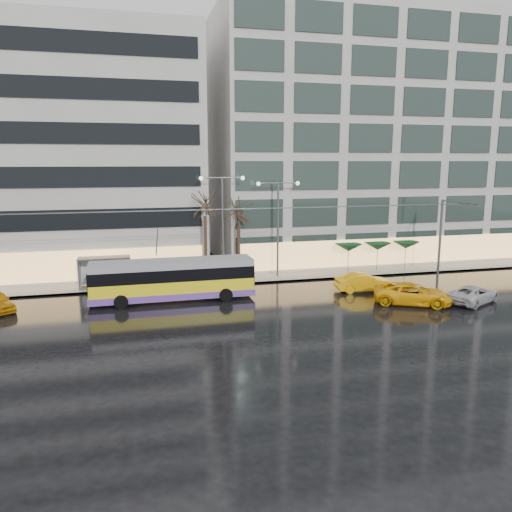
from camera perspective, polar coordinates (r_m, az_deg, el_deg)
name	(u,v)px	position (r m, az deg, el deg)	size (l,w,h in m)	color
ground	(223,319)	(33.77, -3.80, -7.22)	(140.00, 140.00, 0.00)	black
sidewalk	(217,272)	(47.41, -4.45, -1.87)	(80.00, 10.00, 0.15)	gray
kerb	(227,285)	(42.66, -3.33, -3.28)	(80.00, 0.10, 0.15)	slate
building_left	(12,153)	(51.70, -26.08, 10.51)	(34.00, 14.00, 22.00)	#9F9C98
building_right	(364,140)	(56.35, 12.19, 12.80)	(32.00, 14.00, 25.00)	#9F9C98
trolleybus	(173,281)	(38.21, -9.49, -2.83)	(12.22, 4.79, 5.65)	yellow
catenary	(217,239)	(40.59, -4.49, 2.00)	(42.24, 5.12, 7.00)	#595B60
bus_shelter	(100,265)	(43.25, -17.42, -1.01)	(4.20, 1.60, 2.51)	#595B60
street_lamp_near	(223,213)	(43.34, -3.85, 4.88)	(3.96, 0.36, 9.03)	#595B60
street_lamp_far	(278,215)	(44.52, 2.52, 4.69)	(3.96, 0.36, 8.53)	#595B60
tree_a	(205,201)	(43.20, -5.88, 6.29)	(3.20, 3.20, 8.40)	black
tree_b	(238,208)	(43.98, -2.02, 5.52)	(3.20, 3.20, 7.70)	black
parasol_a	(348,248)	(47.60, 10.53, 0.95)	(2.50, 2.50, 2.65)	#595B60
parasol_b	(378,246)	(48.92, 13.73, 1.08)	(2.50, 2.50, 2.65)	#595B60
parasol_c	(406,245)	(50.37, 16.75, 1.20)	(2.50, 2.50, 2.65)	#595B60
taxi_b	(364,282)	(41.47, 12.21, -2.96)	(1.59, 4.57, 1.50)	#FFB00D
taxi_c	(413,294)	(38.71, 17.46, -4.15)	(2.59, 5.62, 1.56)	#FFB70D
sedan_silver	(473,294)	(40.69, 23.59, -4.02)	(2.21, 4.78, 1.33)	#B9BABF
pedestrian_a	(125,266)	(43.90, -14.72, -1.17)	(1.14, 1.16, 2.19)	black
pedestrian_b	(132,273)	(43.64, -13.96, -1.85)	(1.18, 1.08, 1.95)	black
pedestrian_c	(99,275)	(42.64, -17.50, -2.13)	(1.18, 1.09, 2.11)	black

